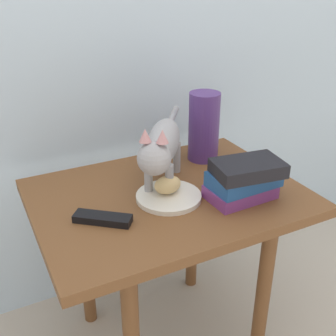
{
  "coord_description": "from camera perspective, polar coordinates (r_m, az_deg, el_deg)",
  "views": [
    {
      "loc": [
        -0.48,
        -0.94,
        1.19
      ],
      "look_at": [
        0.0,
        0.0,
        0.67
      ],
      "focal_mm": 44.59,
      "sensor_mm": 36.0,
      "label": 1
    }
  ],
  "objects": [
    {
      "name": "plate",
      "position": [
        1.18,
        0.09,
        -3.94
      ],
      "size": [
        0.19,
        0.19,
        0.01
      ],
      "primitive_type": "cylinder",
      "color": "silver",
      "rests_on": "side_table"
    },
    {
      "name": "book_stack",
      "position": [
        1.18,
        10.36,
        -1.55
      ],
      "size": [
        0.2,
        0.15,
        0.12
      ],
      "color": "#72337A",
      "rests_on": "side_table"
    },
    {
      "name": "tv_remote",
      "position": [
        1.09,
        -8.93,
        -6.84
      ],
      "size": [
        0.14,
        0.13,
        0.02
      ],
      "primitive_type": "cube",
      "rotation": [
        0.0,
        0.0,
        -0.67
      ],
      "color": "black",
      "rests_on": "side_table"
    },
    {
      "name": "bread_roll",
      "position": [
        1.17,
        -0.05,
        -2.3
      ],
      "size": [
        0.09,
        0.07,
        0.05
      ],
      "primitive_type": "ellipsoid",
      "rotation": [
        0.0,
        0.0,
        0.11
      ],
      "color": "#E0BC7A",
      "rests_on": "plate"
    },
    {
      "name": "cat",
      "position": [
        1.19,
        -0.85,
        3.08
      ],
      "size": [
        0.3,
        0.41,
        0.23
      ],
      "color": "#99999E",
      "rests_on": "side_table"
    },
    {
      "name": "green_vase",
      "position": [
        1.39,
        4.91,
        5.64
      ],
      "size": [
        0.1,
        0.1,
        0.23
      ],
      "primitive_type": "cylinder",
      "color": "#4C2D72",
      "rests_on": "side_table"
    },
    {
      "name": "side_table",
      "position": [
        1.26,
        0.0,
        -6.88
      ],
      "size": [
        0.77,
        0.57,
        0.59
      ],
      "color": "brown",
      "rests_on": "ground"
    }
  ]
}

